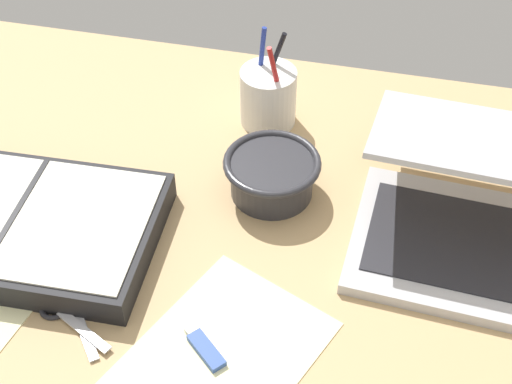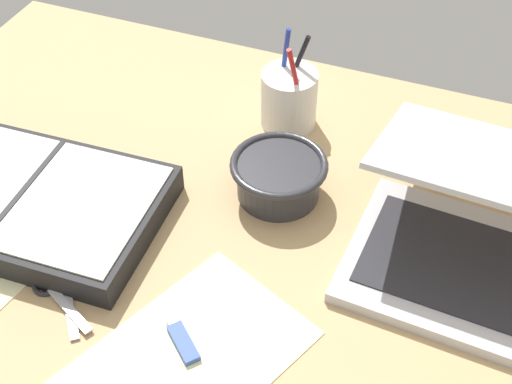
# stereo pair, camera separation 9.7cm
# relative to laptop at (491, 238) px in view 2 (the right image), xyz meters

# --- Properties ---
(desk_top) EXTENTS (1.40, 1.00, 0.02)m
(desk_top) POSITION_rel_laptop_xyz_m (-0.28, -0.12, -0.06)
(desk_top) COLOR tan
(desk_top) RESTS_ON ground
(laptop) EXTENTS (0.37, 0.34, 0.17)m
(laptop) POSITION_rel_laptop_xyz_m (0.00, 0.00, 0.00)
(laptop) COLOR #B7B7BC
(laptop) RESTS_ON desk_top
(bowl) EXTENTS (0.14, 0.14, 0.06)m
(bowl) POSITION_rel_laptop_xyz_m (-0.31, 0.03, -0.02)
(bowl) COLOR #2D2D33
(bowl) RESTS_ON desk_top
(pen_cup) EXTENTS (0.09, 0.09, 0.16)m
(pen_cup) POSITION_rel_laptop_xyz_m (-0.35, 0.20, -0.00)
(pen_cup) COLOR white
(pen_cup) RESTS_ON desk_top
(planner) EXTENTS (0.40, 0.26, 0.05)m
(planner) POSITION_rel_laptop_xyz_m (-0.63, -0.14, -0.03)
(planner) COLOR black
(planner) RESTS_ON desk_top
(scissors) EXTENTS (0.12, 0.10, 0.01)m
(scissors) POSITION_rel_laptop_xyz_m (-0.52, -0.25, -0.05)
(scissors) COLOR #B7B7BC
(scissors) RESTS_ON desk_top
(paper_sheet_front) EXTENTS (0.29, 0.34, 0.00)m
(paper_sheet_front) POSITION_rel_laptop_xyz_m (-0.31, -0.28, -0.05)
(paper_sheet_front) COLOR #F4EFB2
(paper_sheet_front) RESTS_ON desk_top
(usb_drive) EXTENTS (0.06, 0.06, 0.01)m
(usb_drive) POSITION_rel_laptop_xyz_m (-0.33, -0.26, -0.05)
(usb_drive) COLOR #33519E
(usb_drive) RESTS_ON desk_top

